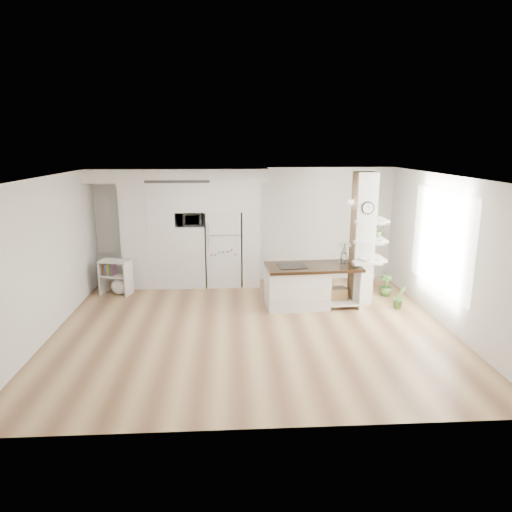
{
  "coord_description": "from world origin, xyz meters",
  "views": [
    {
      "loc": [
        -0.38,
        -7.67,
        3.23
      ],
      "look_at": [
        0.12,
        0.9,
        1.11
      ],
      "focal_mm": 32.0,
      "sensor_mm": 36.0,
      "label": 1
    }
  ],
  "objects": [
    {
      "name": "shelf_plant",
      "position": [
        2.63,
        1.3,
        1.52
      ],
      "size": [
        0.27,
        0.23,
        0.3
      ],
      "primitive_type": "imported",
      "color": "#477C31",
      "rests_on": "column"
    },
    {
      "name": "window",
      "position": [
        3.48,
        0.3,
        1.5
      ],
      "size": [
        0.0,
        2.4,
        2.4
      ],
      "primitive_type": "plane",
      "rotation": [
        1.57,
        0.0,
        -1.57
      ],
      "color": "white",
      "rests_on": "room"
    },
    {
      "name": "kitchen_island",
      "position": [
        1.07,
        1.1,
        0.45
      ],
      "size": [
        1.93,
        1.0,
        1.42
      ],
      "rotation": [
        0.0,
        0.0,
        0.06
      ],
      "color": "white",
      "rests_on": "floor"
    },
    {
      "name": "decor_bowl",
      "position": [
        2.3,
        0.9,
        1.0
      ],
      "size": [
        0.22,
        0.22,
        0.05
      ],
      "primitive_type": "imported",
      "color": "white",
      "rests_on": "column"
    },
    {
      "name": "pendant_light",
      "position": [
        1.7,
        0.15,
        2.12
      ],
      "size": [
        0.12,
        0.12,
        0.1
      ],
      "primitive_type": "cylinder",
      "color": "white",
      "rests_on": "room"
    },
    {
      "name": "floor",
      "position": [
        0.0,
        0.0,
        0.0
      ],
      "size": [
        7.0,
        6.0,
        0.01
      ],
      "primitive_type": "cube",
      "color": "tan",
      "rests_on": "ground"
    },
    {
      "name": "column",
      "position": [
        2.38,
        1.13,
        1.35
      ],
      "size": [
        0.69,
        0.9,
        2.7
      ],
      "color": "silver",
      "rests_on": "floor"
    },
    {
      "name": "bookshelf",
      "position": [
        -2.87,
        2.08,
        0.33
      ],
      "size": [
        0.72,
        0.53,
        0.76
      ],
      "rotation": [
        0.0,
        0.0,
        -0.28
      ],
      "color": "white",
      "rests_on": "floor"
    },
    {
      "name": "room",
      "position": [
        0.0,
        0.0,
        1.86
      ],
      "size": [
        7.04,
        6.04,
        2.72
      ],
      "color": "white",
      "rests_on": "ground"
    },
    {
      "name": "refrigerator",
      "position": [
        -0.53,
        2.68,
        0.88
      ],
      "size": [
        0.78,
        0.69,
        1.75
      ],
      "color": "white",
      "rests_on": "floor"
    },
    {
      "name": "microwave",
      "position": [
        -1.27,
        2.62,
        1.57
      ],
      "size": [
        0.54,
        0.37,
        0.3
      ],
      "primitive_type": "imported",
      "color": "#2D2D2D",
      "rests_on": "cabinet_wall"
    },
    {
      "name": "floor_plant_a",
      "position": [
        3.0,
        0.83,
        0.24
      ],
      "size": [
        0.31,
        0.26,
        0.49
      ],
      "primitive_type": "imported",
      "rotation": [
        0.0,
        0.0,
        0.19
      ],
      "color": "#477C31",
      "rests_on": "floor"
    },
    {
      "name": "floor_plant_b",
      "position": [
        3.0,
        1.63,
        0.24
      ],
      "size": [
        0.29,
        0.29,
        0.47
      ],
      "primitive_type": "imported",
      "rotation": [
        0.0,
        0.0,
        -0.1
      ],
      "color": "#477C31",
      "rests_on": "floor"
    },
    {
      "name": "cabinet_wall",
      "position": [
        -1.45,
        2.67,
        1.51
      ],
      "size": [
        4.0,
        0.71,
        2.7
      ],
      "color": "white",
      "rests_on": "floor"
    }
  ]
}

